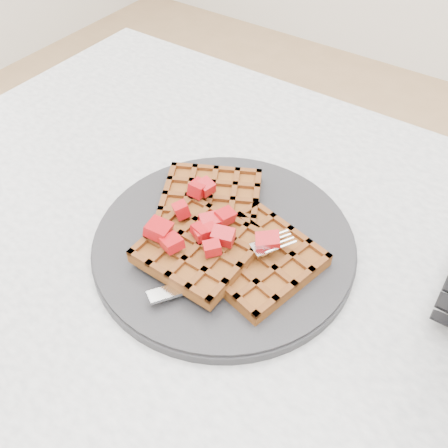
% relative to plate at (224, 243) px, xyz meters
% --- Properties ---
extents(table, '(1.20, 0.80, 0.75)m').
position_rel_plate_xyz_m(table, '(0.10, -0.03, -0.12)').
color(table, silver).
rests_on(table, ground).
extents(plate, '(0.31, 0.31, 0.02)m').
position_rel_plate_xyz_m(plate, '(0.00, 0.00, 0.00)').
color(plate, black).
rests_on(plate, table).
extents(waffles, '(0.25, 0.21, 0.03)m').
position_rel_plate_xyz_m(waffles, '(0.00, -0.00, 0.02)').
color(waffles, brown).
rests_on(waffles, plate).
extents(strawberry_pile, '(0.15, 0.15, 0.02)m').
position_rel_plate_xyz_m(strawberry_pile, '(-0.00, -0.00, 0.05)').
color(strawberry_pile, '#890007').
rests_on(strawberry_pile, waffles).
extents(fork, '(0.11, 0.17, 0.02)m').
position_rel_plate_xyz_m(fork, '(0.04, -0.04, 0.02)').
color(fork, silver).
rests_on(fork, plate).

